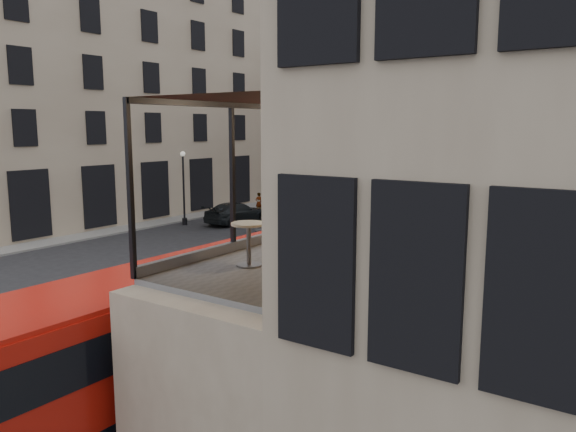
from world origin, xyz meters
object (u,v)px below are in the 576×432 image
Objects in this scene: street_lamp_b at (413,183)px; cafe_chair_c at (402,235)px; cafe_table_near at (249,237)px; cafe_chair_a at (322,254)px; car_c at (236,213)px; street_lamp_a at (184,192)px; pedestrian_b at (424,199)px; pedestrian_c at (496,200)px; car_a at (277,220)px; traffic_light_far at (286,182)px; bus_near at (175,348)px; cyclist at (299,254)px; pedestrian_a at (281,200)px; pedestrian_d at (543,210)px; traffic_light_near at (335,225)px; car_b at (382,218)px; pedestrian_e at (259,202)px; cafe_chair_d at (443,213)px; bicycle at (325,278)px; bus_far at (375,179)px; cafe_table_mid at (340,209)px; cafe_chair_b at (382,242)px; cafe_table_far at (400,197)px.

cafe_chair_c reaches higher than street_lamp_b.
cafe_chair_a reaches higher than cafe_table_near.
street_lamp_a is at bearing 47.62° from car_c.
pedestrian_b is 0.94× the size of pedestrian_c.
street_lamp_b is at bearing 58.39° from car_a.
cafe_chair_c reaches higher than pedestrian_c.
traffic_light_far reaches higher than car_a.
traffic_light_far is 0.37× the size of bus_near.
cyclist reaches higher than car_c.
traffic_light_far is 4.68× the size of cafe_chair_a.
pedestrian_d is at bearing 40.11° from pedestrian_a.
traffic_light_near is 0.84× the size of car_a.
car_b is 11.97m from pedestrian_e.
street_lamp_a reaches higher than cyclist.
cafe_chair_a is (3.65, 0.09, 2.55)m from bus_near.
pedestrian_a is 18.22m from pedestrian_c.
cafe_chair_a reaches higher than street_lamp_a.
cafe_chair_d is at bearing 56.67° from bus_near.
bicycle is (-3.79, 12.69, -1.87)m from bus_near.
bus_near is at bearing -70.21° from bus_far.
bus_near is 36.47m from pedestrian_a.
cafe_chair_c reaches higher than pedestrian_e.
cafe_chair_d reaches higher than cafe_chair_a.
cafe_table_mid reaches higher than pedestrian_d.
cafe_chair_b reaches higher than pedestrian_d.
car_c is (0.67, -7.35, -1.64)m from traffic_light_far.
pedestrian_a is (-11.26, 3.68, 0.02)m from car_b.
car_a is 6.25× the size of cafe_table_mid.
cafe_chair_a reaches higher than pedestrian_d.
cyclist is 17.63m from cafe_chair_a.
cyclist is 2.28× the size of cafe_chair_a.
car_b is 6.23× the size of cafe_table_near.
street_lamp_b is at bearing -119.11° from car_c.
traffic_light_far is 7.56m from car_c.
pedestrian_b is at bearing 108.50° from cafe_chair_a.
car_a is 27.46m from cafe_chair_b.
cafe_chair_b is (8.58, -13.15, 2.43)m from traffic_light_near.
cafe_chair_b is (24.58, -19.15, 2.46)m from street_lamp_a.
cafe_table_far reaches higher than cafe_table_mid.
street_lamp_b reaches higher than car_c.
pedestrian_a is at bearing 121.73° from bus_near.
cafe_chair_c reaches higher than cafe_table_mid.
bus_near reaches higher than traffic_light_near.
pedestrian_b is at bearing 74.72° from street_lamp_b.
cafe_table_far is at bearing 83.78° from cafe_table_mid.
cafe_chair_c reaches higher than cyclist.
pedestrian_a is 34.86m from cafe_table_mid.
cafe_chair_b is (23.24, -29.40, 4.04)m from pedestrian_a.
cafe_table_near is 1.08× the size of cafe_table_mid.
cafe_chair_b is (13.18, -36.61, 3.94)m from pedestrian_b.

